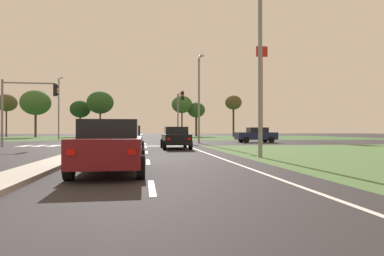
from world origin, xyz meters
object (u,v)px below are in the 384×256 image
(traffic_signal_far_right, at_px, (180,107))
(fastfood_pole_sign, at_px, (262,73))
(car_maroon_near, at_px, (111,146))
(treeline_second, at_px, (36,103))
(car_blue_third, at_px, (127,139))
(car_navy_fourth, at_px, (256,135))
(treeline_sixth, at_px, (182,105))
(car_black_second, at_px, (176,138))
(treeline_near, at_px, (6,103))
(street_lamp_second, at_px, (199,95))
(treeline_third, at_px, (80,109))
(street_lamp_near, at_px, (263,33))
(treeline_fourth, at_px, (100,103))
(traffic_signal_near_left, at_px, (24,101))
(car_silver_fifth, at_px, (116,133))
(treeline_fifth, at_px, (196,110))
(street_lamp_third, at_px, (59,105))
(treeline_seventh, at_px, (233,103))

(traffic_signal_far_right, bearing_deg, fastfood_pole_sign, 35.23)
(car_maroon_near, distance_m, treeline_second, 58.00)
(car_blue_third, xyz_separation_m, car_navy_fourth, (12.88, 13.81, 0.02))
(car_maroon_near, height_order, car_blue_third, car_maroon_near)
(treeline_sixth, bearing_deg, car_black_second, -97.34)
(treeline_near, bearing_deg, treeline_second, -35.73)
(street_lamp_second, bearing_deg, treeline_third, 116.10)
(car_navy_fourth, relative_size, street_lamp_near, 0.40)
(car_navy_fourth, xyz_separation_m, treeline_fourth, (-20.41, 33.10, 6.02))
(traffic_signal_far_right, xyz_separation_m, traffic_signal_near_left, (-13.62, -11.38, -0.45))
(car_silver_fifth, bearing_deg, treeline_fifth, -175.72)
(car_maroon_near, distance_m, car_blue_third, 9.19)
(street_lamp_near, height_order, treeline_fifth, street_lamp_near)
(car_maroon_near, xyz_separation_m, street_lamp_third, (-11.09, 38.90, 4.16))
(traffic_signal_far_right, distance_m, treeline_near, 44.39)
(street_lamp_third, bearing_deg, treeline_seventh, 27.35)
(traffic_signal_near_left, xyz_separation_m, treeline_fifth, (20.65, 41.87, 2.03))
(treeline_second, relative_size, treeline_sixth, 1.02)
(car_black_second, height_order, treeline_fifth, treeline_fifth)
(car_maroon_near, distance_m, traffic_signal_far_right, 29.10)
(street_lamp_second, distance_m, treeline_near, 50.12)
(car_blue_third, height_order, street_lamp_third, street_lamp_third)
(traffic_signal_far_right, height_order, fastfood_pole_sign, fastfood_pole_sign)
(treeline_second, xyz_separation_m, treeline_fourth, (11.60, 1.63, 0.32))
(treeline_third, relative_size, treeline_fourth, 0.82)
(car_silver_fifth, height_order, treeline_second, treeline_second)
(street_lamp_third, xyz_separation_m, treeline_near, (-15.15, 20.69, 1.85))
(car_navy_fourth, xyz_separation_m, treeline_third, (-24.81, 36.27, 4.85))
(car_maroon_near, relative_size, treeline_sixth, 0.52)
(treeline_seventh, bearing_deg, treeline_sixth, 160.08)
(street_lamp_second, bearing_deg, fastfood_pole_sign, 52.38)
(traffic_signal_far_right, relative_size, fastfood_pole_sign, 0.41)
(street_lamp_near, xyz_separation_m, street_lamp_third, (-17.77, 34.14, -1.00))
(treeline_near, bearing_deg, street_lamp_second, -49.19)
(fastfood_pole_sign, bearing_deg, street_lamp_near, -110.66)
(car_silver_fifth, bearing_deg, street_lamp_second, 107.19)
(street_lamp_second, bearing_deg, treeline_near, 130.81)
(car_maroon_near, height_order, car_silver_fifth, car_maroon_near)
(car_maroon_near, relative_size, treeline_seventh, 0.53)
(traffic_signal_far_right, relative_size, treeline_fourth, 0.65)
(street_lamp_second, xyz_separation_m, fastfood_pole_sign, (12.87, 16.70, 5.50))
(street_lamp_near, distance_m, street_lamp_third, 38.50)
(car_black_second, distance_m, street_lamp_near, 10.10)
(street_lamp_near, relative_size, treeline_second, 1.22)
(treeline_fourth, height_order, treeline_fifth, treeline_fourth)
(treeline_fifth, bearing_deg, treeline_third, 179.19)
(treeline_fourth, bearing_deg, treeline_fifth, 8.13)
(car_navy_fourth, height_order, treeline_fifth, treeline_fifth)
(car_black_second, distance_m, car_silver_fifth, 45.63)
(street_lamp_near, relative_size, treeline_sixth, 1.24)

